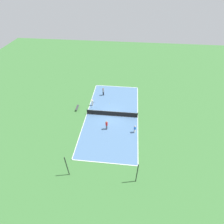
% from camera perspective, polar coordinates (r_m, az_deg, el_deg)
% --- Properties ---
extents(ground_plane, '(80.00, 80.00, 0.00)m').
position_cam_1_polar(ground_plane, '(32.36, -0.00, -1.21)').
color(ground_plane, '#3D7538').
extents(court_surface, '(9.60, 20.26, 0.02)m').
position_cam_1_polar(court_surface, '(32.35, -0.00, -1.20)').
color(court_surface, '#4C729E').
rests_on(court_surface, ground_plane).
extents(tennis_net, '(9.40, 0.10, 1.10)m').
position_cam_1_polar(tennis_net, '(31.97, -0.00, -0.43)').
color(tennis_net, black).
rests_on(tennis_net, court_surface).
extents(bench, '(0.36, 1.58, 0.45)m').
position_cam_1_polar(bench, '(34.22, -11.31, 1.43)').
color(bench, '#333338').
rests_on(bench, ground_plane).
extents(player_near_white, '(0.86, 0.92, 1.45)m').
position_cam_1_polar(player_near_white, '(34.39, -6.42, 3.24)').
color(player_near_white, white).
rests_on(player_near_white, court_surface).
extents(player_baseline_gray, '(0.45, 0.45, 1.77)m').
position_cam_1_polar(player_baseline_gray, '(36.96, -2.88, 6.81)').
color(player_baseline_gray, black).
rests_on(player_baseline_gray, court_surface).
extents(player_coach_red, '(0.41, 0.41, 1.84)m').
position_cam_1_polar(player_coach_red, '(29.13, -1.78, -4.11)').
color(player_coach_red, '#4C4C51').
rests_on(player_coach_red, court_surface).
extents(player_near_blue, '(0.50, 0.50, 1.51)m').
position_cam_1_polar(player_near_blue, '(28.98, 7.47, -5.44)').
color(player_near_blue, white).
rests_on(player_near_blue, court_surface).
extents(tennis_ball_near_net, '(0.07, 0.07, 0.07)m').
position_cam_1_polar(tennis_ball_near_net, '(33.10, 0.27, 0.06)').
color(tennis_ball_near_net, '#CCE033').
rests_on(tennis_ball_near_net, court_surface).
extents(tennis_ball_left_sideline, '(0.07, 0.07, 0.07)m').
position_cam_1_polar(tennis_ball_left_sideline, '(32.76, 0.64, -0.45)').
color(tennis_ball_left_sideline, '#CCE033').
rests_on(tennis_ball_left_sideline, court_surface).
extents(tennis_ball_far_baseline, '(0.07, 0.07, 0.07)m').
position_cam_1_polar(tennis_ball_far_baseline, '(35.15, -0.83, 2.86)').
color(tennis_ball_far_baseline, '#CCE033').
rests_on(tennis_ball_far_baseline, court_surface).
extents(tennis_ball_right_alley, '(0.07, 0.07, 0.07)m').
position_cam_1_polar(tennis_ball_right_alley, '(39.92, 5.95, 7.76)').
color(tennis_ball_right_alley, '#CCE033').
rests_on(tennis_ball_right_alley, court_surface).
extents(fence_post_back_left, '(0.12, 0.12, 3.84)m').
position_cam_1_polar(fence_post_back_left, '(22.90, 8.16, -19.22)').
color(fence_post_back_left, black).
rests_on(fence_post_back_left, ground_plane).
extents(fence_post_back_right, '(0.12, 0.12, 3.84)m').
position_cam_1_polar(fence_post_back_right, '(23.88, -14.50, -16.84)').
color(fence_post_back_right, black).
rests_on(fence_post_back_right, ground_plane).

